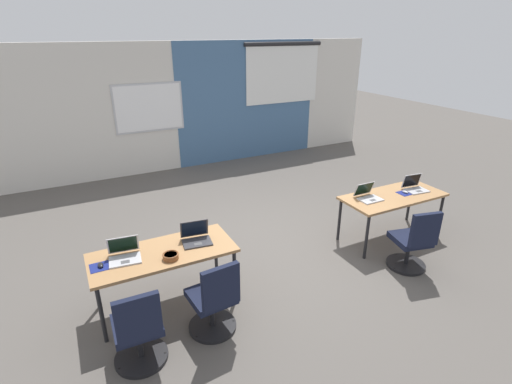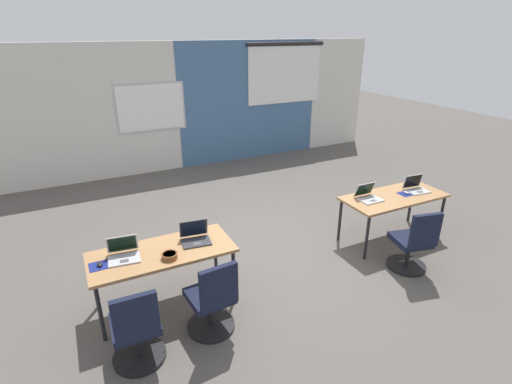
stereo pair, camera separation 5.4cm
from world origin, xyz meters
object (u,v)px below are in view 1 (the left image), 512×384
at_px(mouse_near_right_end, 405,192).
at_px(chair_near_left_end, 139,334).
at_px(chair_near_left_inner, 214,303).
at_px(laptop_near_left_end, 124,254).
at_px(snack_bowl, 171,256).
at_px(desk_near_right, 393,199).
at_px(desk_near_left, 163,256).
at_px(mouse_near_left_end, 101,265).
at_px(chair_near_right_inner, 413,245).
at_px(laptop_near_left_inner, 196,237).
at_px(laptop_near_right_end, 415,187).
at_px(laptop_near_right_inner, 368,196).

height_order(mouse_near_right_end, chair_near_left_end, chair_near_left_end).
xyz_separation_m(chair_near_left_inner, laptop_near_left_end, (-0.73, 0.74, 0.39)).
bearing_deg(snack_bowl, desk_near_right, 3.05).
relative_size(desk_near_left, mouse_near_left_end, 15.83).
height_order(chair_near_right_inner, mouse_near_left_end, chair_near_right_inner).
relative_size(laptop_near_left_inner, laptop_near_left_end, 1.00).
bearing_deg(snack_bowl, desk_near_left, 102.76).
height_order(laptop_near_left_inner, mouse_near_left_end, laptop_near_left_inner).
relative_size(desk_near_right, chair_near_left_end, 1.74).
xyz_separation_m(laptop_near_right_end, mouse_near_right_end, (-0.23, -0.03, -0.03)).
xyz_separation_m(chair_near_left_end, snack_bowl, (0.50, 0.59, 0.38)).
height_order(laptop_near_right_end, laptop_near_left_end, laptop_near_right_end).
bearing_deg(chair_near_right_inner, snack_bowl, 2.38).
bearing_deg(laptop_near_right_inner, chair_near_left_end, -166.39).
bearing_deg(laptop_near_right_inner, snack_bowl, -175.00).
bearing_deg(mouse_near_right_end, snack_bowl, -177.51).
bearing_deg(laptop_near_left_end, laptop_near_right_inner, 7.31).
bearing_deg(laptop_near_left_inner, laptop_near_right_end, 7.04).
distance_m(desk_near_left, laptop_near_right_inner, 3.07).
bearing_deg(chair_near_right_inner, laptop_near_left_inner, -3.61).
bearing_deg(mouse_near_left_end, laptop_near_left_end, 11.01).
xyz_separation_m(laptop_near_right_inner, mouse_near_left_end, (-3.72, -0.08, -0.03)).
bearing_deg(chair_near_left_end, laptop_near_right_inner, -165.11).
xyz_separation_m(desk_near_left, mouse_near_right_end, (3.71, -0.02, 0.08)).
bearing_deg(laptop_near_left_end, chair_near_right_inner, -6.34).
relative_size(laptop_near_left_end, chair_near_left_end, 0.39).
xyz_separation_m(desk_near_left, laptop_near_left_inner, (0.41, 0.05, 0.11)).
relative_size(mouse_near_left_end, chair_near_left_end, 0.11).
relative_size(desk_near_right, snack_bowl, 9.01).
bearing_deg(laptop_near_left_inner, chair_near_left_end, -129.10).
bearing_deg(chair_near_left_inner, laptop_near_right_inner, -169.29).
height_order(desk_near_right, mouse_near_right_end, mouse_near_right_end).
bearing_deg(laptop_near_left_end, laptop_near_right_end, 6.26).
bearing_deg(chair_near_left_inner, desk_near_right, -172.65).
bearing_deg(desk_near_left, mouse_near_right_end, -0.37).
height_order(desk_near_left, mouse_near_right_end, mouse_near_right_end).
xyz_separation_m(laptop_near_right_inner, laptop_near_left_end, (-3.47, -0.03, 0.00)).
height_order(laptop_near_right_inner, laptop_near_left_inner, laptop_near_left_inner).
height_order(desk_near_right, laptop_near_left_inner, laptop_near_left_inner).
bearing_deg(mouse_near_right_end, chair_near_left_inner, -168.90).
bearing_deg(desk_near_right, chair_near_left_end, -168.96).
relative_size(desk_near_left, mouse_near_right_end, 15.23).
xyz_separation_m(desk_near_left, mouse_near_left_end, (-0.66, -0.00, 0.08)).
bearing_deg(chair_near_left_inner, desk_near_left, -69.18).
bearing_deg(mouse_near_left_end, laptop_near_right_end, 0.06).
height_order(chair_near_right_inner, chair_near_left_inner, same).
xyz_separation_m(chair_near_left_inner, snack_bowl, (-0.29, 0.50, 0.38)).
bearing_deg(laptop_near_left_end, mouse_near_right_end, 5.84).
xyz_separation_m(laptop_near_left_end, chair_near_left_end, (-0.06, -0.82, -0.39)).
distance_m(chair_near_left_end, snack_bowl, 0.86).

